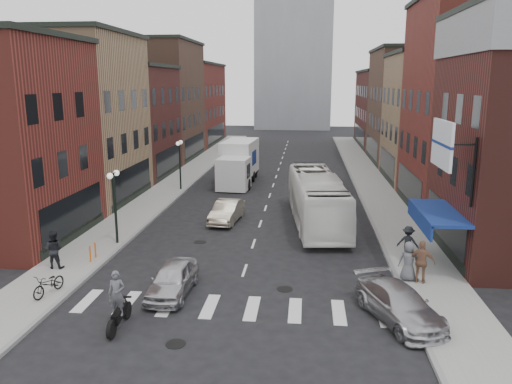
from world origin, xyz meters
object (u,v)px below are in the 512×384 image
at_px(ped_right_a, 408,242).
at_px(streetlamp_near, 114,193).
at_px(transit_bus, 317,199).
at_px(ped_left_solo, 54,250).
at_px(streetlamp_far, 180,156).
at_px(sedan_left_far, 227,211).
at_px(billboard_sign, 444,146).
at_px(sedan_left_near, 172,279).
at_px(parked_bicycle, 49,284).
at_px(bike_rack, 93,252).
at_px(motorcycle_rider, 118,302).
at_px(ped_right_c, 409,261).
at_px(curb_car, 399,304).
at_px(ped_right_b, 422,262).
at_px(box_truck, 238,163).

bearing_deg(ped_right_a, streetlamp_near, 14.82).
xyz_separation_m(transit_bus, ped_left_solo, (-12.42, -9.36, -0.55)).
height_order(streetlamp_far, transit_bus, streetlamp_far).
bearing_deg(streetlamp_near, sedan_left_far, 44.97).
relative_size(billboard_sign, ped_right_a, 2.25).
distance_m(streetlamp_far, sedan_left_near, 20.65).
relative_size(billboard_sign, parked_bicycle, 2.10).
xyz_separation_m(bike_rack, motorcycle_rider, (3.78, -6.44, 0.49)).
height_order(streetlamp_far, ped_left_solo, streetlamp_far).
xyz_separation_m(sedan_left_far, ped_right_c, (9.56, -9.00, 0.35)).
bearing_deg(transit_bus, billboard_sign, -66.37).
xyz_separation_m(billboard_sign, bike_rack, (-16.19, 0.80, -5.58)).
distance_m(sedan_left_far, curb_car, 15.29).
height_order(billboard_sign, ped_right_b, billboard_sign).
xyz_separation_m(streetlamp_near, streetlamp_far, (0.00, 14.00, 0.00)).
bearing_deg(curb_car, billboard_sign, 38.56).
bearing_deg(ped_right_c, sedan_left_near, 18.76).
bearing_deg(sedan_left_far, curb_car, -49.88).
distance_m(billboard_sign, ped_right_c, 5.24).
xyz_separation_m(bike_rack, ped_right_a, (15.53, 1.83, 0.42)).
bearing_deg(ped_right_a, ped_left_solo, 28.43).
bearing_deg(transit_bus, ped_right_a, -60.89).
xyz_separation_m(sedan_left_near, ped_right_c, (10.08, 2.21, 0.36)).
xyz_separation_m(streetlamp_far, ped_right_c, (14.80, -17.77, -1.88)).
height_order(parked_bicycle, ped_right_c, ped_right_c).
bearing_deg(ped_left_solo, ped_right_c, 179.63).
relative_size(sedan_left_near, ped_left_solo, 2.18).
bearing_deg(streetlamp_far, curb_car, -57.29).
height_order(streetlamp_near, ped_right_c, streetlamp_near).
distance_m(sedan_left_near, ped_right_b, 10.78).
bearing_deg(sedan_left_near, sedan_left_far, 88.67).
bearing_deg(streetlamp_near, ped_left_solo, -111.04).
height_order(bike_rack, ped_left_solo, ped_left_solo).
bearing_deg(curb_car, bike_rack, 138.95).
xyz_separation_m(streetlamp_near, ped_right_b, (15.31, -4.02, -1.80)).
relative_size(box_truck, ped_right_a, 5.21).
distance_m(motorcycle_rider, parked_bicycle, 4.48).
xyz_separation_m(motorcycle_rider, ped_left_solo, (-5.10, 5.18, 0.01)).
distance_m(curb_car, ped_right_a, 6.77).
relative_size(sedan_left_far, ped_right_c, 2.34).
bearing_deg(bike_rack, sedan_left_far, 55.57).
xyz_separation_m(streetlamp_far, transit_bus, (10.90, -8.59, -1.31)).
bearing_deg(ped_right_b, ped_right_c, -9.11).
distance_m(box_truck, sedan_left_far, 12.34).
bearing_deg(ped_right_c, ped_right_b, 159.69).
xyz_separation_m(curb_car, ped_right_b, (1.53, 3.43, 0.46)).
xyz_separation_m(motorcycle_rider, transit_bus, (7.33, 14.54, 0.56)).
bearing_deg(bike_rack, box_truck, 77.46).
relative_size(box_truck, ped_right_b, 4.46).
distance_m(streetlamp_near, transit_bus, 12.24).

